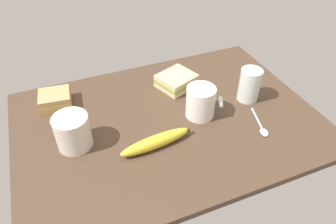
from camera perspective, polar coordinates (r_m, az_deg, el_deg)
name	(u,v)px	position (r cm, az deg, el deg)	size (l,w,h in cm)	color
tabletop	(168,122)	(96.91, 0.00, -1.82)	(90.00, 64.00, 2.00)	#4C3828
coffee_mug_black	(201,102)	(95.38, 5.90, 1.87)	(11.14, 9.13, 9.83)	white
coffee_mug_milky	(72,130)	(89.26, -16.82, -3.13)	(10.12, 12.02, 9.76)	silver
sandwich_main	(55,99)	(106.66, -19.63, 2.17)	(10.40, 9.56, 4.40)	tan
sandwich_side	(176,81)	(108.99, 1.52, 5.66)	(14.53, 13.86, 4.40)	beige
glass_of_milk	(249,86)	(104.77, 14.43, 4.55)	(6.79, 6.79, 10.87)	silver
banana	(156,142)	(86.82, -2.14, -5.34)	(21.15, 5.96, 3.73)	yellow
spoon	(261,127)	(97.31, 16.42, -2.53)	(4.87, 12.64, 0.80)	silver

